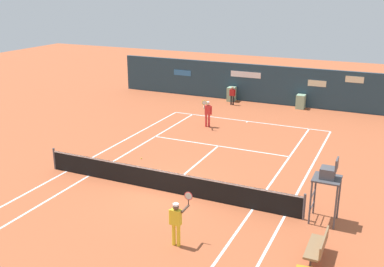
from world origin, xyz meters
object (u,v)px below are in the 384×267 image
player_on_baseline (208,112)px  ball_kid_left_post (232,94)px  tennis_ball_mid_court (141,158)px  umpire_chair (327,178)px  player_near_side (176,220)px  player_bench (318,246)px

player_on_baseline → ball_kid_left_post: 5.89m
tennis_ball_mid_court → umpire_chair: bearing=-15.7°
player_on_baseline → tennis_ball_mid_court: bearing=57.8°
umpire_chair → player_on_baseline: 12.71m
player_near_side → tennis_ball_mid_court: size_ratio=26.80×
player_bench → ball_kid_left_post: ball_kid_left_post is taller
ball_kid_left_post → tennis_ball_mid_court: bearing=82.4°
player_near_side → ball_kid_left_post: (-4.82, 18.95, -0.17)m
umpire_chair → player_bench: (0.24, -2.68, -1.25)m
umpire_chair → player_near_side: bearing=131.5°
player_near_side → ball_kid_left_post: bearing=103.4°
player_near_side → tennis_ball_mid_court: (-5.29, 6.50, -0.93)m
ball_kid_left_post → player_on_baseline: bearing=89.0°
player_on_baseline → ball_kid_left_post: player_on_baseline is taller
tennis_ball_mid_court → player_on_baseline: bearing=81.9°
player_bench → player_on_baseline: bearing=36.7°
player_near_side → ball_kid_left_post: 19.56m
player_on_baseline → tennis_ball_mid_court: 6.71m
umpire_chair → tennis_ball_mid_court: 10.12m
umpire_chair → player_bench: umpire_chair is taller
player_bench → tennis_ball_mid_court: size_ratio=22.99×
umpire_chair → tennis_ball_mid_court: size_ratio=37.89×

